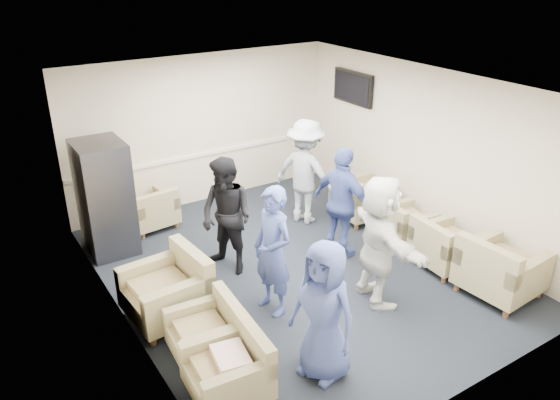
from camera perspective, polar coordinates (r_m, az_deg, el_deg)
floor at (r=8.12m, az=1.65°, el=-7.20°), size 6.00×6.00×0.00m
ceiling at (r=7.08m, az=1.91°, el=11.72°), size 6.00×6.00×0.00m
back_wall at (r=9.97m, az=-8.07°, el=7.25°), size 5.00×0.02×2.70m
front_wall at (r=5.58m, az=19.62°, el=-8.62°), size 5.00×0.02×2.70m
left_wall at (r=6.55m, az=-16.64°, el=-3.06°), size 0.02×6.00×2.70m
right_wall at (r=9.06m, az=15.00°, el=4.88°), size 0.02×6.00×2.70m
chair_rail at (r=10.09m, az=-7.87°, el=4.78°), size 4.98×0.04×0.06m
tv at (r=10.07m, az=7.64°, el=11.56°), size 0.10×1.00×0.58m
armchair_left_near at (r=5.94m, az=-5.04°, el=-17.35°), size 0.83×0.83×0.62m
armchair_left_mid at (r=6.45m, az=-7.37°, el=-13.66°), size 0.81×0.81×0.60m
armchair_left_far at (r=7.09m, az=-11.36°, el=-9.37°), size 1.00×1.00×0.75m
armchair_right_near at (r=7.91m, az=21.83°, el=-6.95°), size 0.99×0.99×0.74m
armchair_right_midnear at (r=8.36m, az=16.74°, el=-4.75°), size 0.87×0.87×0.65m
armchair_right_midfar at (r=8.93m, az=12.69°, el=-2.53°), size 0.82×0.82×0.60m
armchair_right_far at (r=9.57m, az=8.34°, el=0.07°), size 0.96×0.96×0.70m
armchair_corner at (r=9.40m, az=-13.28°, el=-1.13°), size 0.84×0.84×0.61m
vending_machine at (r=8.64m, az=-17.78°, el=0.22°), size 0.72×0.84×1.76m
backpack at (r=7.15m, az=-8.06°, el=-9.81°), size 0.30×0.22×0.51m
pillow at (r=5.83m, az=-5.16°, el=-16.14°), size 0.40×0.49×0.13m
person_front_left at (r=5.88m, az=4.62°, el=-11.53°), size 0.72×0.91×1.63m
person_mid_left at (r=6.83m, az=-0.77°, el=-5.39°), size 0.49×0.68×1.72m
person_back_left at (r=7.73m, az=-5.59°, el=-1.75°), size 0.90×1.01×1.72m
person_back_right at (r=9.16m, az=2.71°, el=2.93°), size 1.09×1.34×1.80m
person_mid_right at (r=8.12m, az=6.52°, el=-0.38°), size 0.64×1.09×1.74m
person_front_right at (r=7.14m, az=10.35°, el=-4.17°), size 0.93×1.73×1.78m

